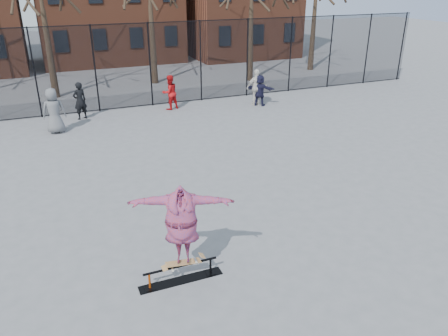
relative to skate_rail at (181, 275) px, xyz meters
name	(u,v)px	position (x,y,z in m)	size (l,w,h in m)	color
ground	(235,246)	(1.60, 0.75, -0.16)	(100.00, 100.00, 0.00)	slate
skate_rail	(181,275)	(0.00, 0.00, 0.00)	(1.82, 0.28, 0.40)	black
skateboard	(183,262)	(0.07, 0.00, 0.29)	(0.81, 0.19, 0.10)	#A67642
skater	(182,225)	(0.07, 0.00, 1.21)	(2.13, 0.58, 1.74)	#5E398F
bystander_grey	(54,111)	(-1.89, 11.18, 0.78)	(0.91, 0.59, 1.86)	slate
bystander_black	(80,101)	(-0.72, 12.75, 0.69)	(0.61, 0.40, 1.68)	black
bystander_red	(170,92)	(3.43, 12.75, 0.67)	(0.81, 0.63, 1.66)	red
bystander_white	(257,87)	(7.63, 11.83, 0.73)	(1.04, 0.43, 1.78)	silver
bystander_navy	(260,90)	(7.74, 11.71, 0.61)	(1.43, 0.45, 1.54)	#1B1A35
fence	(125,66)	(1.58, 13.75, 1.90)	(34.03, 0.07, 4.00)	black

